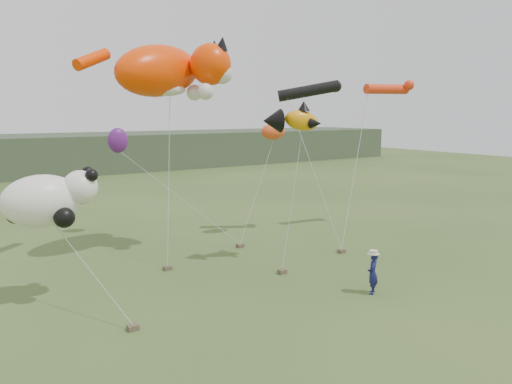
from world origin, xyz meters
The scene contains 9 objects.
ground centered at (0.00, 0.00, 0.00)m, with size 120.00×120.00×0.00m, color #385123.
headland centered at (-3.11, 44.69, 1.92)m, with size 90.00×13.00×4.00m.
festival_attendant centered at (1.65, 0.07, 0.75)m, with size 0.54×0.36×1.49m, color #151750.
sandbag_anchors centered at (-0.83, 4.91, 0.08)m, with size 11.21×6.27×0.16m.
cat_kite centered at (-1.88, 8.98, 8.21)m, with size 6.53×4.22×2.88m.
fish_kite centered at (1.48, 4.68, 6.08)m, with size 2.65×1.73×1.34m.
tube_kites centered at (7.71, 7.89, 7.59)m, with size 7.49×3.13×1.23m.
panda_kite centered at (-7.91, 5.57, 3.55)m, with size 3.07×1.99×1.91m.
misc_kites centered at (0.42, 11.29, 5.19)m, with size 7.75×5.37×1.51m.
Camera 1 is at (-11.26, -11.73, 6.38)m, focal length 35.00 mm.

